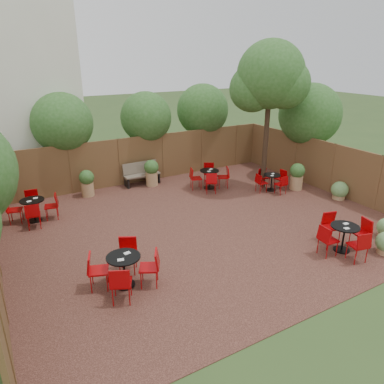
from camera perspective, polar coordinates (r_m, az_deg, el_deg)
ground at (r=12.01m, az=1.66°, el=-5.10°), size 80.00×80.00×0.00m
courtyard_paving at (r=12.01m, az=1.66°, el=-5.06°), size 12.00×10.00×0.02m
fence_back at (r=15.86m, az=-7.77°, el=5.13°), size 12.00×0.08×2.00m
fence_right at (r=15.45m, az=21.11°, el=3.46°), size 0.08×10.00×2.00m
neighbour_building at (r=17.28m, az=-26.78°, el=14.59°), size 5.00×4.00×8.00m
overhang_foliage at (r=13.00m, az=-9.49°, el=9.42°), size 15.81×10.55×2.75m
courtyard_tree at (r=14.68m, az=12.16°, el=16.84°), size 2.74×2.64×5.79m
park_bench_left at (r=15.57m, az=-8.24°, el=2.69°), size 1.37×0.50×0.84m
park_bench_right at (r=15.59m, az=-7.97°, el=2.95°), size 1.56×0.55×0.95m
bistro_tables at (r=11.85m, az=0.26°, el=-3.01°), size 10.28×8.02×0.92m
planters at (r=14.44m, az=-7.84°, el=1.88°), size 11.29×4.37×1.10m
low_shrubs at (r=13.18m, az=25.43°, el=-3.23°), size 2.83×4.02×0.69m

